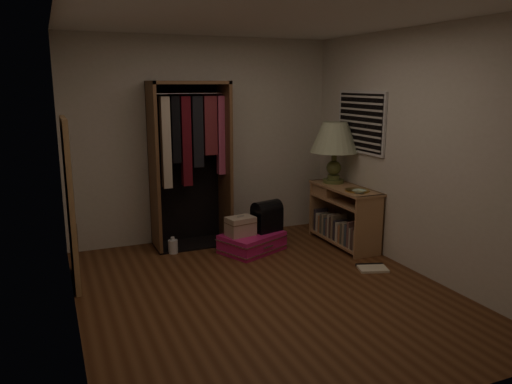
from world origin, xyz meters
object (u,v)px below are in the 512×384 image
open_wardrobe (190,151)px  white_jug (173,246)px  train_case (240,226)px  console_bookshelf (342,214)px  pink_suitcase (252,242)px  black_bag (267,215)px  table_lamp (335,139)px  floor_mirror (70,203)px

open_wardrobe → white_jug: 1.19m
train_case → white_jug: train_case is taller
console_bookshelf → pink_suitcase: console_bookshelf is taller
white_jug → pink_suitcase: bearing=-18.2°
train_case → black_bag: black_bag is taller
train_case → table_lamp: (1.34, 0.10, 0.98)m
console_bookshelf → white_jug: 2.17m
pink_suitcase → train_case: train_case is taller
pink_suitcase → black_bag: bearing=-14.5°
floor_mirror → black_bag: bearing=6.0°
table_lamp → white_jug: bearing=174.2°
floor_mirror → train_case: (1.90, 0.19, -0.51)m
floor_mirror → pink_suitcase: 2.19m
floor_mirror → black_bag: floor_mirror is taller
black_bag → white_jug: (-1.13, 0.27, -0.34)m
open_wardrobe → pink_suitcase: open_wardrobe is taller
train_case → white_jug: bearing=146.7°
open_wardrobe → table_lamp: (1.78, -0.48, 0.12)m
console_bookshelf → floor_mirror: bearing=-179.2°
floor_mirror → train_case: size_ratio=4.56×
open_wardrobe → table_lamp: bearing=-15.1°
floor_mirror → pink_suitcase: (2.06, 0.20, -0.74)m
pink_suitcase → white_jug: size_ratio=4.38×
console_bookshelf → table_lamp: 0.96m
white_jug → console_bookshelf: bearing=-12.4°
floor_mirror → pink_suitcase: floor_mirror is taller
console_bookshelf → table_lamp: size_ratio=1.40×
table_lamp → white_jug: 2.45m
console_bookshelf → white_jug: (-2.10, 0.46, -0.31)m
pink_suitcase → train_case: 0.28m
train_case → white_jug: size_ratio=1.83×
open_wardrobe → white_jug: (-0.32, -0.27, -1.12)m
pink_suitcase → table_lamp: size_ratio=1.12×
black_bag → table_lamp: bearing=-11.7°
train_case → black_bag: size_ratio=0.94×
pink_suitcase → console_bookshelf: bearing=-31.6°
open_wardrobe → floor_mirror: bearing=-152.2°
black_bag → console_bookshelf: bearing=-26.2°
train_case → black_bag: 0.38m
console_bookshelf → open_wardrobe: bearing=157.7°
console_bookshelf → train_case: bearing=173.8°
black_bag → table_lamp: 1.33m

